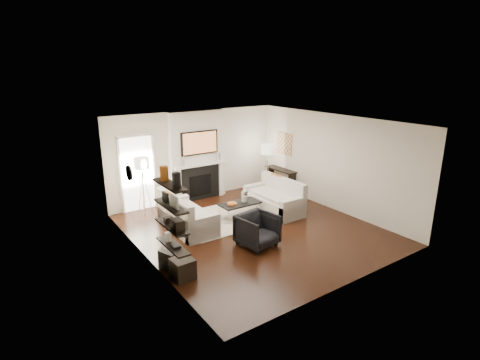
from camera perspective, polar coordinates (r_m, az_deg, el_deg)
room_envelope at (r=9.02m, az=2.16°, el=0.32°), size 6.00×6.00×6.00m
chimney_breast at (r=11.38m, az=-6.51°, el=3.67°), size 1.80×0.25×2.70m
fireplace_surround at (r=11.48m, az=-6.05°, el=-0.49°), size 1.30×0.02×1.04m
firebox at (r=11.50m, az=-6.03°, el=-0.83°), size 0.75×0.02×0.65m
mantel_pilaster_l at (r=11.14m, az=-9.23°, el=-0.99°), size 0.12×0.08×1.10m
mantel_pilaster_r at (r=11.79m, az=-2.92°, el=0.20°), size 0.12×0.08×1.10m
mantel_shelf at (r=11.28m, az=-6.02°, el=2.36°), size 1.70×0.18×0.07m
tv_body at (r=11.15m, az=-6.19°, el=5.68°), size 1.20×0.06×0.70m
tv_screen at (r=11.13m, az=-6.11°, el=5.65°), size 1.10×0.00×0.62m
candlestick_l_tall at (r=11.00m, az=-8.59°, el=2.89°), size 0.04×0.04×0.30m
candlestick_l_short at (r=10.95m, az=-9.20°, el=2.65°), size 0.04×0.04×0.24m
candlestick_r_tall at (r=11.50m, az=-3.67°, el=3.66°), size 0.04×0.04×0.30m
candlestick_r_short at (r=11.58m, az=-3.11°, el=3.60°), size 0.04×0.04×0.24m
hallway_panel at (r=10.84m, az=-15.37°, el=0.88°), size 0.90×0.02×2.10m
door_trim_l at (r=10.68m, az=-17.75°, el=0.45°), size 0.06×0.06×2.16m
door_trim_r at (r=10.98m, az=-12.98°, el=1.25°), size 0.06×0.06×2.16m
door_trim_top at (r=10.59m, az=-15.78°, el=6.49°), size 1.02×0.06×0.06m
rug at (r=10.18m, az=-2.16°, el=-5.75°), size 2.60×2.00×0.01m
loveseat_left_base at (r=9.52m, az=-7.99°, el=-6.22°), size 0.85×1.80×0.42m
loveseat_left_back at (r=9.27m, az=-9.93°, el=-4.85°), size 0.18×1.80×0.80m
loveseat_left_arm_n at (r=8.82m, az=-5.63°, el=-7.40°), size 0.85×0.18×0.60m
loveseat_left_arm_s at (r=10.17m, az=-10.07°, el=-4.25°), size 0.85×0.18×0.60m
loveseat_left_cushion at (r=9.44m, az=-7.79°, el=-4.70°), size 0.63×1.44×0.10m
pillow_left_orange at (r=9.46m, az=-10.75°, el=-3.13°), size 0.10×0.42×0.42m
pillow_left_charcoal at (r=8.95m, az=-9.18°, el=-4.28°), size 0.10×0.40×0.40m
loveseat_right_base at (r=10.63m, az=5.13°, el=-3.65°), size 0.85×1.80×0.42m
loveseat_right_back at (r=10.73m, az=6.56°, el=-1.70°), size 0.18×1.80×0.80m
loveseat_right_arm_n at (r=10.03m, az=8.09°, el=-4.47°), size 0.85×0.18×0.60m
loveseat_right_arm_s at (r=11.20m, az=2.51°, el=-2.04°), size 0.85×0.18×0.60m
loveseat_right_cushion at (r=10.51m, az=4.96°, el=-2.37°), size 0.63×1.44×0.10m
pillow_right_orange at (r=10.89m, az=5.56°, el=-0.28°), size 0.10×0.42×0.42m
pillow_right_charcoal at (r=10.46m, az=7.67°, el=-1.12°), size 0.10×0.40×0.40m
coffee_table at (r=10.07m, az=-0.02°, el=-3.60°), size 1.10×0.55×0.04m
coffee_leg_nw at (r=9.72m, az=-1.73°, el=-5.71°), size 0.02×0.02×0.38m
coffee_leg_ne at (r=10.25m, az=2.99°, el=-4.50°), size 0.02×0.02×0.38m
coffee_leg_sw at (r=10.06m, az=-3.09°, el=-4.92°), size 0.02×0.02×0.38m
coffee_leg_se at (r=10.58m, az=1.54°, el=-3.80°), size 0.02×0.02×0.38m
hurricane_glass at (r=10.09m, az=0.68°, el=-2.58°), size 0.18×0.18×0.31m
hurricane_candle at (r=10.12m, az=0.68°, el=-2.93°), size 0.11×0.11×0.17m
copper_bowl at (r=9.92m, az=-1.22°, el=-3.64°), size 0.26×0.26×0.04m
armchair at (r=8.53m, az=2.68°, el=-7.41°), size 0.90×0.85×0.82m
lamp_left_post at (r=10.60m, az=-14.45°, el=-1.94°), size 0.02×0.02×1.20m
lamp_left_shade at (r=10.37m, az=-14.79°, el=2.52°), size 0.40×0.40×0.30m
lamp_left_leg_a at (r=10.64m, az=-13.90°, el=-1.84°), size 0.25×0.02×1.23m
lamp_left_leg_b at (r=10.67m, az=-14.91°, el=-1.85°), size 0.14×0.22×1.23m
lamp_left_leg_c at (r=10.50m, az=-14.55°, el=-2.13°), size 0.14×0.22×1.23m
lamp_right_post at (r=12.02m, az=4.07°, el=0.74°), size 0.02×0.02×1.20m
lamp_right_shade at (r=11.81m, az=4.15°, el=4.71°), size 0.40×0.40×0.30m
lamp_right_leg_a at (r=12.08m, az=4.48°, el=0.82°), size 0.25×0.02×1.23m
lamp_right_leg_b at (r=12.05m, az=3.58°, el=0.80°), size 0.14×0.22×1.23m
lamp_right_leg_c at (r=11.91m, az=4.14°, el=0.60°), size 0.14×0.22×1.23m
console_top at (r=12.23m, az=6.27°, el=1.60°), size 0.35×1.20×0.04m
console_leg_n at (r=11.94m, az=7.92°, el=-0.71°), size 0.30×0.04×0.71m
console_leg_s at (r=12.74m, az=4.61°, el=0.50°), size 0.30×0.04×0.71m
wall_art at (r=12.19m, az=6.77°, el=5.50°), size 0.03×0.70×0.70m
shelf_bottom at (r=7.21m, az=-10.19°, el=-9.85°), size 0.25×1.00×0.03m
shelf_lower at (r=7.04m, az=-10.35°, el=-6.94°), size 0.25×1.00×0.04m
shelf_upper at (r=6.89m, az=-10.52°, el=-3.89°), size 0.25×1.00×0.04m
shelf_top at (r=6.76m, az=-10.70°, el=-0.71°), size 0.25×1.00×0.04m
decor_magfile_a at (r=6.45m, az=-9.65°, el=-0.05°), size 0.12×0.10×0.28m
decor_magfile_b at (r=6.91m, az=-11.49°, el=0.97°), size 0.12×0.10×0.28m
decor_frame_a at (r=6.71m, az=-10.02°, el=-3.27°), size 0.04×0.30×0.22m
decor_frame_b at (r=7.04m, az=-11.30°, el=-2.54°), size 0.04×0.22×0.18m
decor_wine_rack at (r=6.78m, az=-9.51°, el=-6.76°), size 0.18×0.25×0.20m
decor_box_small at (r=7.13m, az=-10.84°, el=-5.99°), size 0.15×0.12×0.12m
decor_books at (r=7.10m, az=-9.82°, el=-9.90°), size 0.14×0.20×0.05m
decor_box_tall at (r=7.33m, az=-10.91°, el=-8.48°), size 0.10×0.10×0.18m
clock_rim at (r=8.50m, az=-16.56°, el=1.05°), size 0.04×0.34×0.34m
clock_face at (r=8.50m, az=-16.40°, el=1.08°), size 0.01×0.29×0.29m
ottoman_near at (r=7.83m, az=-10.28°, el=-11.71°), size 0.51×0.51×0.40m
ottoman_far at (r=7.45m, az=-8.72°, el=-13.20°), size 0.42×0.42×0.40m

